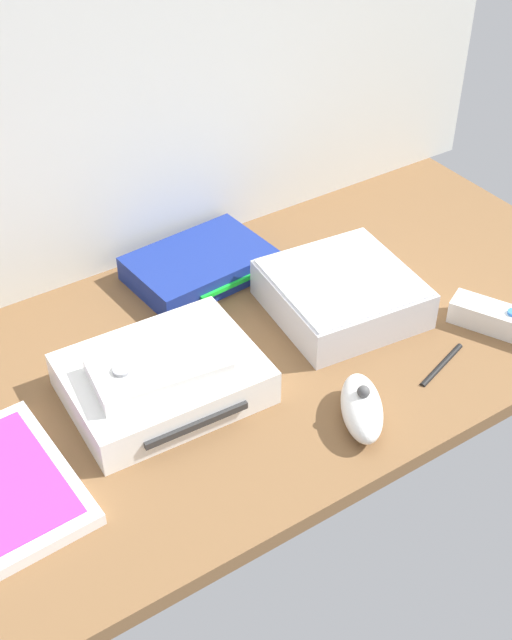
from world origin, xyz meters
TOP-DOWN VIEW (x-y plane):
  - ground_plane at (0.00, 0.00)cm, footprint 100.00×48.00cm
  - back_wall at (0.00, 24.60)cm, footprint 110.00×1.20cm
  - game_console at (-13.11, -1.14)cm, footprint 21.73×17.26cm
  - mini_computer at (12.79, -0.17)cm, footprint 18.75×18.75cm
  - network_router at (1.63, 16.14)cm, footprint 18.88×13.37cm
  - remote_wand at (27.21, -14.97)cm, footprint 9.87×14.84cm
  - remote_nunchuk at (2.61, -16.69)cm, footprint 8.94×10.83cm
  - remote_classic_pad at (-14.14, -2.47)cm, footprint 15.35×9.87cm
  - stylus_pen at (16.24, -14.88)cm, footprint 8.78×3.43cm

SIDE VIEW (x-z plane):
  - ground_plane at x=0.00cm, z-range -2.00..0.00cm
  - stylus_pen at x=16.24cm, z-range 0.00..0.70cm
  - remote_wand at x=27.21cm, z-range -0.19..3.21cm
  - network_router at x=1.63cm, z-range 0.00..3.40cm
  - remote_nunchuk at x=2.61cm, z-range -0.51..4.59cm
  - game_console at x=-13.11cm, z-range 0.00..4.40cm
  - mini_computer at x=12.79cm, z-range -0.01..5.29cm
  - remote_classic_pad at x=-14.14cm, z-range 4.21..6.61cm
  - back_wall at x=0.00cm, z-range 0.00..64.00cm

